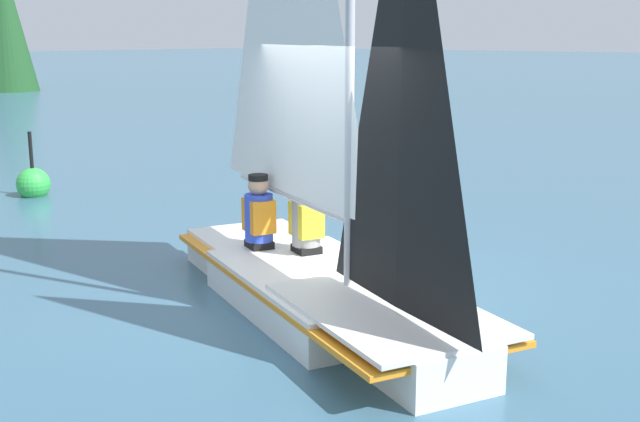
# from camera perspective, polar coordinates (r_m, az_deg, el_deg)

# --- Properties ---
(ground_plane) EXTENTS (260.00, 260.00, 0.00)m
(ground_plane) POSITION_cam_1_polar(r_m,az_deg,el_deg) (7.77, -0.00, -7.06)
(ground_plane) COLOR #38607A
(sailboat_main) EXTENTS (4.67, 3.02, 5.92)m
(sailboat_main) POSITION_cam_1_polar(r_m,az_deg,el_deg) (7.55, -0.16, -0.10)
(sailboat_main) COLOR white
(sailboat_main) RESTS_ON ground_plane
(sailor_helm) EXTENTS (0.41, 0.39, 1.16)m
(sailor_helm) POSITION_cam_1_polar(r_m,az_deg,el_deg) (8.30, -0.98, -1.26)
(sailor_helm) COLOR black
(sailor_helm) RESTS_ON ground_plane
(sailor_crew) EXTENTS (0.41, 0.39, 1.16)m
(sailor_crew) POSITION_cam_1_polar(r_m,az_deg,el_deg) (8.50, -4.36, -0.95)
(sailor_crew) COLOR black
(sailor_crew) RESTS_ON ground_plane
(buoy_marker) EXTENTS (0.55, 0.55, 1.15)m
(buoy_marker) POSITION_cam_1_polar(r_m,az_deg,el_deg) (14.04, -19.71, 1.84)
(buoy_marker) COLOR green
(buoy_marker) RESTS_ON ground_plane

